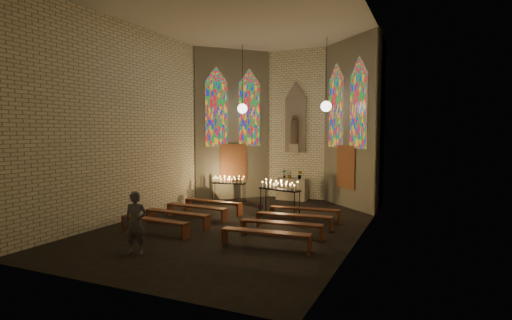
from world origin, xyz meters
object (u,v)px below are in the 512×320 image
(altar, at_px, (292,189))
(aisle_flower_pot, at_px, (260,210))
(visitor, at_px, (136,223))
(votive_stand_right, at_px, (280,187))
(votive_stand_left, at_px, (229,181))

(altar, relative_size, aisle_flower_pot, 3.17)
(visitor, bearing_deg, altar, 63.03)
(votive_stand_right, bearing_deg, aisle_flower_pot, -131.52)
(votive_stand_left, relative_size, visitor, 0.96)
(altar, xyz_separation_m, visitor, (-1.04, -9.47, 0.31))
(aisle_flower_pot, bearing_deg, altar, 90.85)
(votive_stand_left, bearing_deg, altar, 29.18)
(votive_stand_left, distance_m, votive_stand_right, 3.46)
(altar, distance_m, votive_stand_left, 3.02)
(votive_stand_right, bearing_deg, visitor, -89.00)
(aisle_flower_pot, relative_size, votive_stand_right, 0.25)
(votive_stand_left, bearing_deg, visitor, -89.41)
(aisle_flower_pot, distance_m, votive_stand_left, 3.23)
(altar, bearing_deg, votive_stand_left, -141.73)
(visitor, bearing_deg, votive_stand_left, 79.00)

